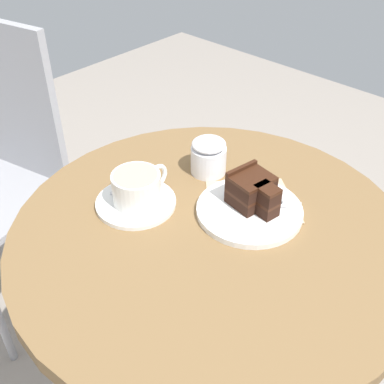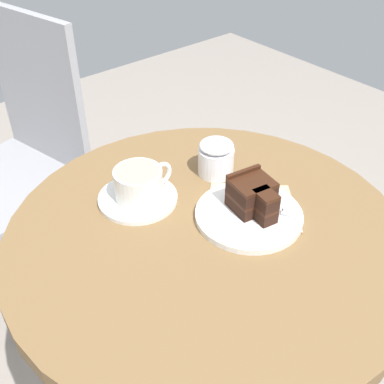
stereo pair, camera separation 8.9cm
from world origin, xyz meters
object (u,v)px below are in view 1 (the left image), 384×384
object	(u,v)px
teaspoon	(140,186)
sugar_pot	(209,156)
cake_plate	(249,211)
saucer	(136,203)
cake_slice	(253,191)
fork	(271,202)
napkin	(252,204)
coffee_cup	(137,187)

from	to	relation	value
teaspoon	sugar_pot	world-z (taller)	sugar_pot
teaspoon	cake_plate	world-z (taller)	teaspoon
saucer	sugar_pot	xyz separation A→B (m)	(0.18, -0.03, 0.03)
cake_slice	fork	size ratio (longest dim) A/B	0.73
teaspoon	cake_slice	world-z (taller)	cake_slice
cake_plate	cake_slice	distance (m)	0.04
sugar_pot	teaspoon	bearing A→B (deg)	159.35
teaspoon	napkin	distance (m)	0.22
cake_plate	fork	xyz separation A→B (m)	(0.04, -0.02, 0.01)
cake_plate	sugar_pot	bearing A→B (deg)	71.16
cake_slice	fork	xyz separation A→B (m)	(0.03, -0.03, -0.03)
cake_plate	napkin	size ratio (longest dim) A/B	0.91
cake_slice	teaspoon	bearing A→B (deg)	118.35
coffee_cup	fork	size ratio (longest dim) A/B	0.90
coffee_cup	teaspoon	size ratio (longest dim) A/B	1.38
napkin	cake_slice	bearing A→B (deg)	-147.20
saucer	fork	world-z (taller)	fork
saucer	coffee_cup	bearing A→B (deg)	-42.63
napkin	sugar_pot	bearing A→B (deg)	78.82
cake_slice	sugar_pot	bearing A→B (deg)	75.33
fork	sugar_pot	world-z (taller)	sugar_pot
teaspoon	saucer	bearing A→B (deg)	-119.46
saucer	cake_plate	size ratio (longest dim) A/B	0.77
coffee_cup	teaspoon	xyz separation A→B (m)	(0.03, 0.03, -0.03)
teaspoon	cake_slice	distance (m)	0.23
sugar_pot	saucer	bearing A→B (deg)	170.86
coffee_cup	cake_plate	bearing A→B (deg)	-54.23
coffee_cup	cake_slice	bearing A→B (deg)	-50.68
teaspoon	fork	distance (m)	0.26
coffee_cup	fork	world-z (taller)	coffee_cup
cake_plate	fork	distance (m)	0.05
napkin	teaspoon	bearing A→B (deg)	121.55
saucer	cake_plate	distance (m)	0.22
cake_plate	napkin	xyz separation A→B (m)	(0.02, 0.01, -0.00)
cake_slice	napkin	bearing A→B (deg)	32.80
teaspoon	cake_plate	distance (m)	0.22
fork	sugar_pot	distance (m)	0.17
sugar_pot	cake_plate	bearing A→B (deg)	-108.84
cake_plate	fork	world-z (taller)	fork
sugar_pot	fork	bearing A→B (deg)	-93.19
coffee_cup	sugar_pot	bearing A→B (deg)	-8.18
coffee_cup	cake_plate	world-z (taller)	coffee_cup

